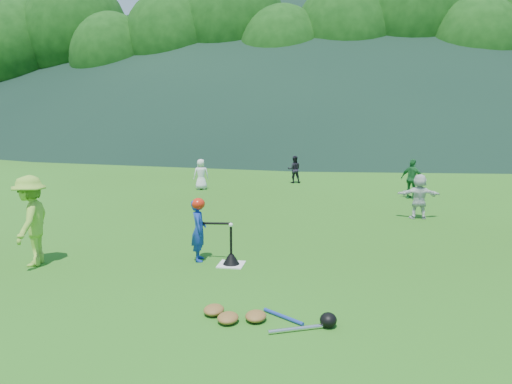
# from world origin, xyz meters

# --- Properties ---
(ground) EXTENTS (120.00, 120.00, 0.00)m
(ground) POSITION_xyz_m (0.00, 0.00, 0.00)
(ground) COLOR #285914
(ground) RESTS_ON ground
(home_plate) EXTENTS (0.45, 0.45, 0.02)m
(home_plate) POSITION_xyz_m (0.00, 0.00, 0.01)
(home_plate) COLOR silver
(home_plate) RESTS_ON ground
(baseball) EXTENTS (0.08, 0.08, 0.08)m
(baseball) POSITION_xyz_m (0.00, 0.00, 0.74)
(baseball) COLOR white
(baseball) RESTS_ON batting_tee
(batter_child) EXTENTS (0.37, 0.47, 1.14)m
(batter_child) POSITION_xyz_m (-0.64, 0.16, 0.57)
(batter_child) COLOR navy
(batter_child) RESTS_ON ground
(adult_coach) EXTENTS (0.83, 1.15, 1.61)m
(adult_coach) POSITION_xyz_m (-3.48, -0.60, 0.81)
(adult_coach) COLOR #85BA36
(adult_coach) RESTS_ON ground
(fielder_a) EXTENTS (0.59, 0.49, 1.04)m
(fielder_a) POSITION_xyz_m (-2.85, 7.81, 0.52)
(fielder_a) COLOR white
(fielder_a) RESTS_ON ground
(fielder_b) EXTENTS (0.55, 0.47, 1.00)m
(fielder_b) POSITION_xyz_m (0.11, 9.83, 0.50)
(fielder_b) COLOR black
(fielder_b) RESTS_ON ground
(fielder_c) EXTENTS (0.77, 0.62, 1.22)m
(fielder_c) POSITION_xyz_m (3.98, 7.27, 0.61)
(fielder_c) COLOR #1F6A30
(fielder_c) RESTS_ON ground
(fielder_d) EXTENTS (1.08, 0.43, 1.14)m
(fielder_d) POSITION_xyz_m (3.80, 4.49, 0.57)
(fielder_d) COLOR silver
(fielder_d) RESTS_ON ground
(batting_tee) EXTENTS (0.30, 0.30, 0.68)m
(batting_tee) POSITION_xyz_m (0.00, 0.00, 0.13)
(batting_tee) COLOR black
(batting_tee) RESTS_ON home_plate
(batter_gear) EXTENTS (0.73, 0.26, 0.50)m
(batter_gear) POSITION_xyz_m (-0.62, 0.17, 1.03)
(batter_gear) COLOR red
(batter_gear) RESTS_ON ground
(equipment_pile) EXTENTS (1.80, 0.74, 0.19)m
(equipment_pile) POSITION_xyz_m (0.85, -2.24, 0.07)
(equipment_pile) COLOR olive
(equipment_pile) RESTS_ON ground
(outfield_fence) EXTENTS (70.07, 0.08, 1.33)m
(outfield_fence) POSITION_xyz_m (0.00, 28.00, 0.70)
(outfield_fence) COLOR gray
(outfield_fence) RESTS_ON ground
(tree_line) EXTENTS (70.04, 11.40, 14.82)m
(tree_line) POSITION_xyz_m (0.20, 33.83, 8.21)
(tree_line) COLOR #382314
(tree_line) RESTS_ON ground
(distant_hills) EXTENTS (155.00, 140.00, 32.00)m
(distant_hills) POSITION_xyz_m (-7.63, 81.81, 14.98)
(distant_hills) COLOR black
(distant_hills) RESTS_ON ground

